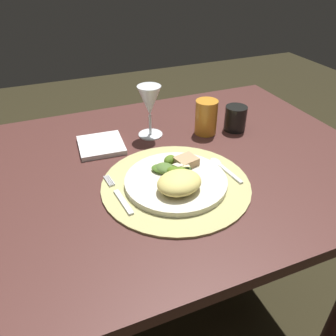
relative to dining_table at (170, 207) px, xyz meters
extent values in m
plane|color=black|center=(0.00, 0.00, -0.58)|extent=(6.00, 6.00, 0.00)
cube|color=#4A2722|center=(0.00, 0.00, 0.15)|extent=(1.10, 0.82, 0.03)
cylinder|color=#4E2224|center=(-0.47, 0.33, -0.23)|extent=(0.08, 0.08, 0.72)
cylinder|color=#482627|center=(0.47, 0.33, -0.23)|extent=(0.08, 0.08, 0.72)
cylinder|color=tan|center=(-0.03, -0.11, 0.16)|extent=(0.36, 0.36, 0.01)
cylinder|color=silver|center=(-0.03, -0.11, 0.17)|extent=(0.25, 0.25, 0.01)
ellipsoid|color=#E3D06D|center=(-0.04, -0.15, 0.20)|extent=(0.12, 0.11, 0.04)
ellipsoid|color=#517331|center=(-0.04, -0.07, 0.19)|extent=(0.06, 0.06, 0.02)
ellipsoid|color=#3D5A2C|center=(-0.01, -0.09, 0.19)|extent=(0.07, 0.06, 0.01)
ellipsoid|color=#476D24|center=(-0.05, -0.06, 0.19)|extent=(0.07, 0.07, 0.01)
ellipsoid|color=#51751B|center=(-0.02, -0.10, 0.19)|extent=(0.06, 0.06, 0.02)
ellipsoid|color=#4D6E1D|center=(-0.02, -0.04, 0.19)|extent=(0.05, 0.04, 0.02)
cube|color=beige|center=(-0.02, -0.08, 0.20)|extent=(0.03, 0.03, 0.01)
cube|color=beige|center=(0.00, -0.09, 0.20)|extent=(0.02, 0.02, 0.01)
cube|color=tan|center=(0.02, -0.06, 0.19)|extent=(0.06, 0.06, 0.02)
cube|color=silver|center=(-0.17, -0.13, 0.17)|extent=(0.02, 0.09, 0.00)
cube|color=silver|center=(-0.18, -0.04, 0.17)|extent=(0.01, 0.04, 0.00)
cube|color=silver|center=(-0.18, -0.04, 0.17)|extent=(0.01, 0.04, 0.00)
cube|color=silver|center=(-0.18, -0.04, 0.17)|extent=(0.01, 0.04, 0.00)
cube|color=silver|center=(-0.17, -0.04, 0.17)|extent=(0.01, 0.04, 0.00)
cube|color=silver|center=(0.11, -0.12, 0.17)|extent=(0.02, 0.09, 0.00)
ellipsoid|color=silver|center=(0.10, -0.06, 0.17)|extent=(0.03, 0.04, 0.01)
cube|color=silver|center=(-0.16, 0.14, 0.17)|extent=(0.13, 0.14, 0.01)
cylinder|color=silver|center=(0.00, 0.16, 0.16)|extent=(0.07, 0.07, 0.00)
cylinder|color=silver|center=(0.00, 0.16, 0.20)|extent=(0.01, 0.01, 0.06)
cone|color=silver|center=(0.00, 0.16, 0.27)|extent=(0.07, 0.07, 0.09)
cylinder|color=orange|center=(0.16, 0.11, 0.21)|extent=(0.07, 0.07, 0.10)
cylinder|color=black|center=(0.26, 0.10, 0.20)|extent=(0.07, 0.07, 0.08)
camera|label=1|loc=(-0.30, -0.71, 0.65)|focal=36.03mm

